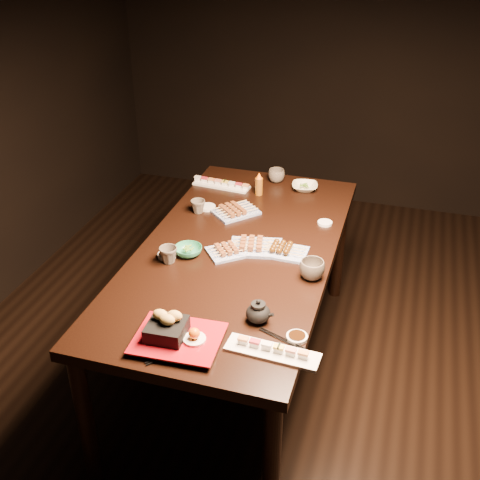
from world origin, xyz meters
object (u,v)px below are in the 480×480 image
Objects in this scene: yakitori_plate_right at (256,243)px; tempura_tray at (178,330)px; teacup_near_left at (168,255)px; sushi_platter_far at (221,183)px; teacup_far_left at (198,207)px; teapot at (258,311)px; yakitori_plate_left at (236,209)px; teacup_mid_right at (312,270)px; sushi_platter_near at (273,349)px; dining_table at (237,312)px; edamame_bowl_green at (188,251)px; teacup_far_right at (276,176)px; condiment_bottle at (259,184)px; edamame_bowl_cream at (305,187)px; yakitori_plate_center at (230,248)px.

tempura_tray is (-0.10, -0.74, 0.03)m from yakitori_plate_right.
sushi_platter_far is at bearing 91.64° from teacup_near_left.
yakitori_plate_right is 3.17× the size of teacup_far_left.
yakitori_plate_left is at bearing 122.08° from teapot.
tempura_tray reaches higher than teacup_mid_right.
sushi_platter_near is 1.45m from sushi_platter_far.
dining_table is 0.70m from teapot.
yakitori_plate_left is 1.71× the size of edamame_bowl_green.
teapot is (0.15, -0.53, 0.02)m from yakitori_plate_right.
sushi_platter_near is 0.53m from teacup_mid_right.
condiment_bottle is at bearing -105.41° from teacup_far_right.
yakitori_plate_center is at bearing -104.29° from edamame_bowl_cream.
teacup_mid_right is at bearing -32.49° from teacup_far_left.
teacup_near_left is 1.03m from teacup_far_right.
sushi_platter_near is at bearing -83.36° from edamame_bowl_cream.
condiment_bottle is at bearing 75.47° from teacup_near_left.
yakitori_plate_center is 2.47× the size of teacup_near_left.
sushi_platter_near is at bearing -99.02° from yakitori_plate_center.
yakitori_plate_right is 0.32m from edamame_bowl_green.
teacup_far_right reaches higher than yakitori_plate_center.
teapot is (0.53, -1.14, 0.03)m from sushi_platter_far.
sushi_platter_far is 1.48× the size of yakitori_plate_left.
yakitori_plate_center is at bearing 123.22° from sushi_platter_near.
edamame_bowl_cream is 0.27m from condiment_bottle.
tempura_tray is (-0.35, -0.04, 0.04)m from sushi_platter_near.
condiment_bottle is (-0.05, -0.19, 0.03)m from teacup_far_right.
tempura_tray reaches higher than teacup_far_left.
teacup_mid_right reaches higher than teacup_far_left.
sushi_platter_far is at bearing -151.62° from teacup_far_right.
yakitori_plate_right is 0.55m from teapot.
edamame_bowl_green is at bearing 104.67° from tempura_tray.
yakitori_plate_left is 0.92m from teapot.
teacup_mid_right reaches higher than teacup_near_left.
dining_table is 5.57× the size of tempura_tray.
edamame_bowl_cream is at bearing 70.89° from yakitori_plate_right.
teacup_far_right is (0.30, 0.50, 0.00)m from teacup_far_left.
teacup_near_left is at bearing 158.82° from teapot.
sushi_platter_far and edamame_bowl_green have the same top height.
yakitori_plate_center is at bearing -86.78° from condiment_bottle.
sushi_platter_far is 3.44× the size of teacup_far_right.
teacup_far_left is 0.97m from teapot.
teapot is at bearing -41.31° from edamame_bowl_green.
teacup_near_left is (-0.44, -0.93, 0.02)m from edamame_bowl_cream.
sushi_platter_near is 0.77m from teacup_near_left.
yakitori_plate_center is at bearing -91.17° from teacup_far_right.
yakitori_plate_center is 0.84m from teacup_far_right.
yakitori_plate_right is 2.21× the size of teacup_mid_right.
edamame_bowl_cream is at bearing 29.51° from condiment_bottle.
teacup_near_left reaches higher than sushi_platter_far.
yakitori_plate_left is 0.20m from teacup_far_left.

